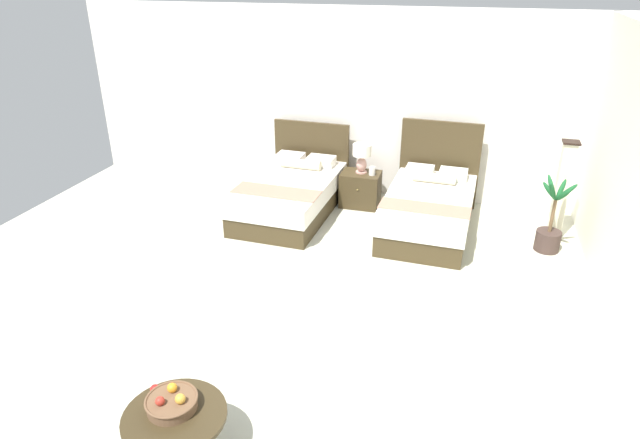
% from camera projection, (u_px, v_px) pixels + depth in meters
% --- Properties ---
extents(ground_plane, '(9.87, 10.39, 0.02)m').
position_uv_depth(ground_plane, '(315.00, 301.00, 6.15)').
color(ground_plane, beige).
extents(wall_back, '(9.87, 0.12, 2.89)m').
position_uv_depth(wall_back, '(376.00, 105.00, 8.48)').
color(wall_back, white).
rests_on(wall_back, ground).
extents(bed_near_window, '(1.31, 2.15, 1.16)m').
position_uv_depth(bed_near_window, '(291.00, 193.00, 8.19)').
color(bed_near_window, '#3B2F1B').
rests_on(bed_near_window, ground).
extents(bed_near_corner, '(1.25, 2.09, 1.33)m').
position_uv_depth(bed_near_corner, '(429.00, 208.00, 7.69)').
color(bed_near_corner, '#3B2F1B').
rests_on(bed_near_corner, ground).
extents(nightstand, '(0.59, 0.47, 0.54)m').
position_uv_depth(nightstand, '(360.00, 189.00, 8.45)').
color(nightstand, '#3B2F1B').
rests_on(nightstand, ground).
extents(table_lamp, '(0.28, 0.28, 0.45)m').
position_uv_depth(table_lamp, '(362.00, 155.00, 8.22)').
color(table_lamp, '#D19B8E').
rests_on(table_lamp, nightstand).
extents(vase, '(0.09, 0.09, 0.13)m').
position_uv_depth(vase, '(372.00, 171.00, 8.22)').
color(vase, silver).
rests_on(vase, nightstand).
extents(coffee_table, '(0.78, 0.78, 0.42)m').
position_uv_depth(coffee_table, '(176.00, 426.00, 4.09)').
color(coffee_table, '#3B2F1B').
rests_on(coffee_table, ground).
extents(fruit_bowl, '(0.40, 0.40, 0.16)m').
position_uv_depth(fruit_bowl, '(172.00, 402.00, 4.08)').
color(fruit_bowl, brown).
rests_on(fruit_bowl, coffee_table).
extents(loose_apple, '(0.08, 0.08, 0.08)m').
position_uv_depth(loose_apple, '(155.00, 389.00, 4.23)').
color(loose_apple, red).
rests_on(loose_apple, coffee_table).
extents(floor_lamp_corner, '(0.21, 0.21, 1.38)m').
position_uv_depth(floor_lamp_corner, '(561.00, 191.00, 7.28)').
color(floor_lamp_corner, black).
rests_on(floor_lamp_corner, ground).
extents(potted_palm, '(0.45, 0.54, 1.04)m').
position_uv_depth(potted_palm, '(549.00, 231.00, 7.11)').
color(potted_palm, '#3D2E28').
rests_on(potted_palm, ground).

